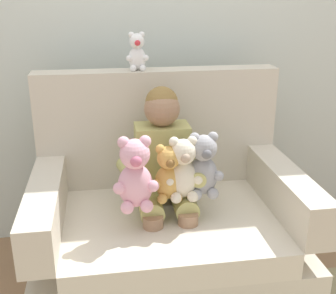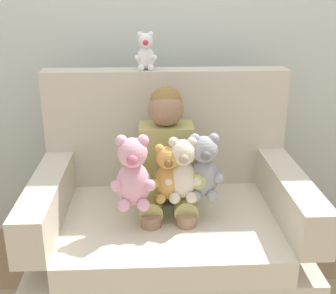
{
  "view_description": "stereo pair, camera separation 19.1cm",
  "coord_description": "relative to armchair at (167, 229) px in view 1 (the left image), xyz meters",
  "views": [
    {
      "loc": [
        -0.29,
        -1.82,
        1.47
      ],
      "look_at": [
        -0.01,
        -0.05,
        0.81
      ],
      "focal_mm": 46.27,
      "sensor_mm": 36.0,
      "label": 1
    },
    {
      "loc": [
        -0.1,
        -1.84,
        1.47
      ],
      "look_at": [
        -0.01,
        -0.05,
        0.81
      ],
      "focal_mm": 46.27,
      "sensor_mm": 36.0,
      "label": 2
    }
  ],
  "objects": [
    {
      "name": "ground_plane",
      "position": [
        0.0,
        -0.05,
        -0.34
      ],
      "size": [
        8.0,
        8.0,
        0.0
      ],
      "primitive_type": "plane",
      "color": "#936D4C"
    },
    {
      "name": "back_wall",
      "position": [
        0.0,
        0.66,
        0.96
      ],
      "size": [
        6.0,
        0.1,
        2.6
      ],
      "primitive_type": "cube",
      "color": "silver",
      "rests_on": "ground"
    },
    {
      "name": "armchair",
      "position": [
        0.0,
        0.0,
        0.0
      ],
      "size": [
        1.26,
        0.88,
        1.08
      ],
      "color": "beige",
      "rests_on": "ground"
    },
    {
      "name": "seated_child",
      "position": [
        -0.01,
        0.02,
        0.34
      ],
      "size": [
        0.45,
        0.39,
        0.82
      ],
      "rotation": [
        0.0,
        0.0,
        -0.01
      ],
      "color": "tan",
      "rests_on": "armchair"
    },
    {
      "name": "plush_grey",
      "position": [
        0.15,
        -0.11,
        0.38
      ],
      "size": [
        0.18,
        0.15,
        0.31
      ],
      "rotation": [
        0.0,
        0.0,
        -0.34
      ],
      "color": "#9E9EA3",
      "rests_on": "armchair"
    },
    {
      "name": "plush_pink",
      "position": [
        -0.16,
        -0.19,
        0.39
      ],
      "size": [
        0.2,
        0.16,
        0.33
      ],
      "rotation": [
        0.0,
        0.0,
        0.33
      ],
      "color": "#EAA8BC",
      "rests_on": "armchair"
    },
    {
      "name": "plush_cream",
      "position": [
        0.05,
        -0.13,
        0.37
      ],
      "size": [
        0.18,
        0.14,
        0.3
      ],
      "rotation": [
        0.0,
        0.0,
        0.36
      ],
      "color": "silver",
      "rests_on": "armchair"
    },
    {
      "name": "plush_honey",
      "position": [
        -0.01,
        -0.13,
        0.36
      ],
      "size": [
        0.16,
        0.13,
        0.27
      ],
      "rotation": [
        0.0,
        0.0,
        -0.28
      ],
      "color": "gold",
      "rests_on": "armchair"
    },
    {
      "name": "plush_white_on_backrest",
      "position": [
        -0.1,
        0.31,
        0.83
      ],
      "size": [
        0.11,
        0.09,
        0.19
      ],
      "rotation": [
        0.0,
        0.0,
        0.02
      ],
      "color": "white",
      "rests_on": "armchair"
    }
  ]
}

